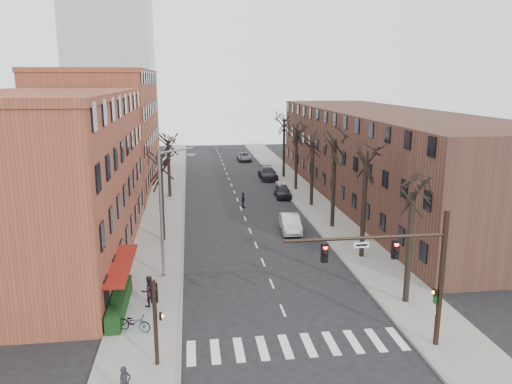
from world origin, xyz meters
name	(u,v)px	position (x,y,z in m)	size (l,w,h in m)	color
ground	(297,346)	(0.00, 0.00, 0.00)	(160.00, 160.00, 0.00)	black
sidewalk_left	(167,195)	(-8.00, 35.00, 0.07)	(4.00, 90.00, 0.15)	gray
sidewalk_right	(301,191)	(8.00, 35.00, 0.07)	(4.00, 90.00, 0.15)	gray
building_left_near	(43,181)	(-16.00, 15.00, 6.00)	(12.00, 26.00, 12.00)	brown
building_left_far	(105,129)	(-16.00, 44.00, 7.00)	(12.00, 28.00, 14.00)	brown
building_right	(382,156)	(16.00, 30.00, 5.00)	(12.00, 50.00, 10.00)	#482E21
office_tower	(107,0)	(-22.00, 95.00, 30.00)	(18.00, 18.00, 60.00)	#B2B7BF
awning_left	(124,305)	(-9.40, 6.00, 0.00)	(1.20, 7.00, 0.15)	maroon
hedge	(120,302)	(-9.50, 5.00, 0.65)	(0.80, 6.00, 1.00)	#133713
tree_right_a	(405,303)	(7.60, 4.00, 0.00)	(5.20, 5.20, 10.00)	black
tree_right_b	(361,258)	(7.60, 12.00, 0.00)	(5.20, 5.20, 10.80)	black
tree_right_c	(332,228)	(7.60, 20.00, 0.00)	(5.20, 5.20, 11.60)	black
tree_right_d	(311,206)	(7.60, 28.00, 0.00)	(5.20, 5.20, 10.00)	black
tree_right_e	(296,190)	(7.60, 36.00, 0.00)	(5.20, 5.20, 10.80)	black
tree_right_f	(284,178)	(7.60, 44.00, 0.00)	(5.20, 5.20, 11.60)	black
tree_left_a	(164,241)	(-7.60, 18.00, 0.00)	(5.20, 5.20, 9.50)	black
tree_left_b	(170,198)	(-7.60, 34.00, 0.00)	(5.20, 5.20, 9.50)	black
signal_mast_arm	(413,267)	(5.45, -1.00, 4.40)	(8.14, 0.30, 7.20)	black
signal_pole_left	(155,316)	(-6.99, -0.95, 2.61)	(0.47, 0.44, 4.40)	black
streetlight	(163,207)	(-7.03, 10.00, 5.01)	(2.45, 0.22, 9.03)	slate
silver_sedan	(290,223)	(3.54, 19.31, 0.76)	(1.61, 4.63, 1.53)	silver
parked_car_near	(283,191)	(5.30, 32.44, 0.72)	(1.70, 4.23, 1.44)	black
parked_car_mid	(268,173)	(5.30, 43.38, 0.79)	(2.20, 5.41, 1.57)	black
parked_car_far	(244,157)	(3.80, 59.26, 0.67)	(2.22, 4.82, 1.34)	slate
pedestrian_a	(125,384)	(-8.15, -3.57, 0.91)	(0.56, 0.37, 1.53)	black
pedestrian_b	(149,291)	(-7.83, 5.37, 1.09)	(0.92, 0.72, 1.89)	black
pedestrian_crossing	(243,200)	(0.27, 28.27, 0.83)	(0.97, 0.41, 1.66)	black
bicycle	(134,322)	(-8.39, 2.42, 0.64)	(0.65, 1.87, 0.98)	gray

